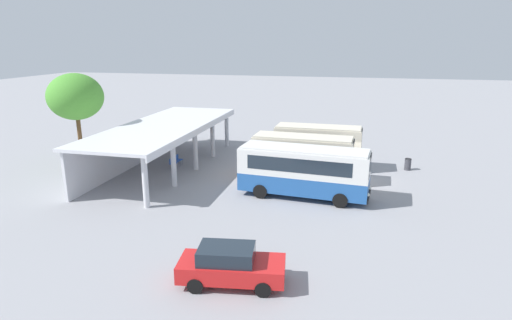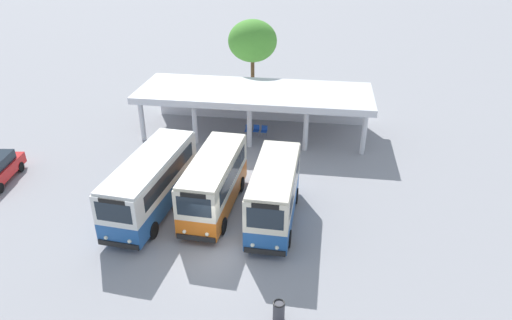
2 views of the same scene
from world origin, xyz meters
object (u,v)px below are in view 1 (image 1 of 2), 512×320
object	(u,v)px
waiting_chair_second_from_end	(175,161)
waiting_chair_middle_seat	(178,159)
litter_bin_apron	(408,164)
waiting_chair_end_by_column	(172,163)
city_bus_nearest_orange	(304,170)
city_bus_second_in_row	(303,156)
parked_car_flank	(230,265)
city_bus_middle_cream	(318,145)

from	to	relation	value
waiting_chair_second_from_end	waiting_chair_middle_seat	distance (m)	0.61
litter_bin_apron	waiting_chair_end_by_column	bearing A→B (deg)	103.24
waiting_chair_second_from_end	city_bus_nearest_orange	bearing A→B (deg)	-111.68
city_bus_second_in_row	city_bus_nearest_orange	bearing A→B (deg)	-171.31
parked_car_flank	waiting_chair_second_from_end	size ratio (longest dim) A/B	5.20
city_bus_nearest_orange	litter_bin_apron	xyz separation A→B (m)	(7.72, -6.99, -1.31)
city_bus_second_in_row	litter_bin_apron	xyz separation A→B (m)	(4.35, -7.51, -1.31)
city_bus_nearest_orange	city_bus_middle_cream	world-z (taller)	city_bus_middle_cream
city_bus_middle_cream	waiting_chair_end_by_column	xyz separation A→B (m)	(-3.15, 10.73, -1.28)
city_bus_second_in_row	waiting_chair_end_by_column	xyz separation A→B (m)	(0.23, 10.00, -1.24)
waiting_chair_end_by_column	litter_bin_apron	xyz separation A→B (m)	(4.12, -17.51, -0.07)
city_bus_middle_cream	litter_bin_apron	size ratio (longest dim) A/B	7.41
waiting_chair_middle_seat	city_bus_middle_cream	bearing A→B (deg)	-79.79
waiting_chair_end_by_column	waiting_chair_second_from_end	xyz separation A→B (m)	(0.61, 0.07, 0.00)
waiting_chair_middle_seat	litter_bin_apron	xyz separation A→B (m)	(2.91, -17.55, -0.07)
waiting_chair_second_from_end	waiting_chair_end_by_column	bearing A→B (deg)	-173.17
city_bus_second_in_row	city_bus_middle_cream	bearing A→B (deg)	-12.15
parked_car_flank	litter_bin_apron	distance (m)	20.27
waiting_chair_second_from_end	litter_bin_apron	size ratio (longest dim) A/B	0.96
city_bus_middle_cream	waiting_chair_second_from_end	world-z (taller)	city_bus_middle_cream
city_bus_nearest_orange	city_bus_second_in_row	xyz separation A→B (m)	(3.38, 0.52, -0.00)
city_bus_second_in_row	waiting_chair_middle_seat	world-z (taller)	city_bus_second_in_row
city_bus_nearest_orange	parked_car_flank	size ratio (longest dim) A/B	1.84
waiting_chair_end_by_column	city_bus_middle_cream	bearing A→B (deg)	-73.64
city_bus_middle_cream	litter_bin_apron	xyz separation A→B (m)	(0.97, -6.78, -1.35)
waiting_chair_end_by_column	waiting_chair_second_from_end	distance (m)	0.61
city_bus_second_in_row	litter_bin_apron	size ratio (longest dim) A/B	7.89
city_bus_nearest_orange	waiting_chair_end_by_column	size ratio (longest dim) A/B	9.58
waiting_chair_second_from_end	litter_bin_apron	bearing A→B (deg)	-78.70
city_bus_middle_cream	litter_bin_apron	world-z (taller)	city_bus_middle_cream
city_bus_nearest_orange	city_bus_second_in_row	world-z (taller)	city_bus_nearest_orange
city_bus_middle_cream	waiting_chair_end_by_column	bearing A→B (deg)	106.36
city_bus_middle_cream	waiting_chair_end_by_column	world-z (taller)	city_bus_middle_cream
city_bus_second_in_row	city_bus_middle_cream	distance (m)	3.46
parked_car_flank	waiting_chair_second_from_end	bearing A→B (deg)	31.35
waiting_chair_middle_seat	litter_bin_apron	bearing A→B (deg)	-80.59
waiting_chair_middle_seat	parked_car_flank	bearing A→B (deg)	-149.75
city_bus_nearest_orange	city_bus_second_in_row	bearing A→B (deg)	8.69
city_bus_middle_cream	waiting_chair_second_from_end	bearing A→B (deg)	103.26
parked_car_flank	waiting_chair_middle_seat	distance (m)	17.93
city_bus_middle_cream	waiting_chair_second_from_end	size ratio (longest dim) A/B	7.76
waiting_chair_end_by_column	waiting_chair_middle_seat	bearing A→B (deg)	1.74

